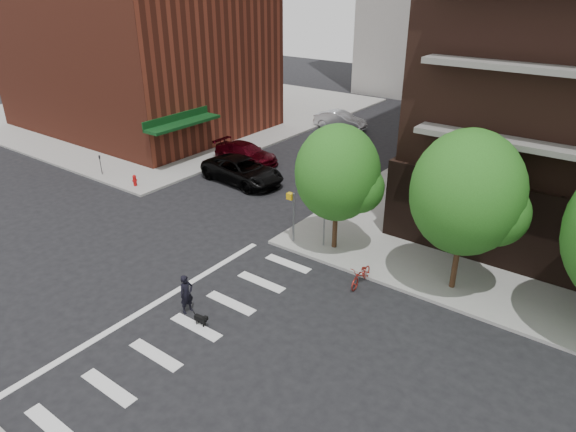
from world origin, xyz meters
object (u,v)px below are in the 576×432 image
parked_car_maroon (246,153)px  dog_walker (187,294)px  parked_car_black (242,171)px  parked_car_silver (340,120)px  fire_hydrant (135,180)px  scooter (361,275)px

parked_car_maroon → dog_walker: bearing=-147.1°
parked_car_black → parked_car_silver: parked_car_black is taller
parked_car_black → parked_car_maroon: 3.83m
parked_car_maroon → parked_car_black: bearing=-143.0°
parked_car_maroon → dog_walker: dog_walker is taller
fire_hydrant → parked_car_black: 6.87m
fire_hydrant → dog_walker: bearing=-30.2°
fire_hydrant → parked_car_silver: bearing=80.5°
parked_car_black → dog_walker: size_ratio=3.50×
parked_car_silver → scooter: 25.11m
fire_hydrant → parked_car_black: bearing=44.7°
fire_hydrant → parked_car_silver: (3.29, 19.66, 0.21)m
parked_car_silver → fire_hydrant: bearing=167.7°
parked_car_maroon → parked_car_silver: 11.81m
parked_car_silver → scooter: parked_car_silver is taller
fire_hydrant → dog_walker: dog_walker is taller
parked_car_silver → scooter: size_ratio=2.55×
parked_car_maroon → parked_car_silver: parked_car_silver is taller
fire_hydrant → scooter: size_ratio=0.40×
parked_car_black → scooter: parked_car_black is taller
parked_car_silver → dog_walker: 28.44m
parked_car_silver → dog_walker: bearing=-163.9°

